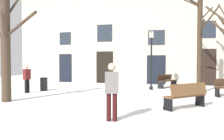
{
  "coord_description": "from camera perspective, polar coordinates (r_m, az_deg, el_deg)",
  "views": [
    {
      "loc": [
        3.09,
        -10.48,
        1.76
      ],
      "look_at": [
        0.0,
        1.55,
        1.29
      ],
      "focal_mm": 37.55,
      "sensor_mm": 36.0,
      "label": 1
    }
  ],
  "objects": [
    {
      "name": "ground_plane",
      "position": [
        11.07,
        -2.0,
        -7.0
      ],
      "size": [
        31.46,
        31.46,
        0.0
      ],
      "primitive_type": "plane",
      "color": "white"
    },
    {
      "name": "building_facade",
      "position": [
        18.81,
        4.9,
        9.36
      ],
      "size": [
        19.66,
        0.6,
        8.18
      ],
      "color": "#BCB29E",
      "rests_on": "ground"
    },
    {
      "name": "tree_left_of_center",
      "position": [
        13.78,
        20.46,
        7.25
      ],
      "size": [
        2.48,
        2.18,
        5.86
      ],
      "color": "#382B1E",
      "rests_on": "ground"
    },
    {
      "name": "tree_center",
      "position": [
        11.15,
        -24.49,
        5.49
      ],
      "size": [
        2.66,
        2.22,
        4.89
      ],
      "color": "#423326",
      "rests_on": "ground"
    },
    {
      "name": "streetlamp",
      "position": [
        14.64,
        9.56,
        3.97
      ],
      "size": [
        0.3,
        0.3,
        3.64
      ],
      "color": "black",
      "rests_on": "ground"
    },
    {
      "name": "litter_bin",
      "position": [
        14.65,
        -16.27,
        -3.29
      ],
      "size": [
        0.46,
        0.46,
        0.78
      ],
      "color": "black",
      "rests_on": "ground"
    },
    {
      "name": "bench_by_litter_bin",
      "position": [
        9.14,
        17.61,
        -5.9
      ],
      "size": [
        1.63,
        1.62,
        0.95
      ],
      "rotation": [
        0.0,
        0.0,
        3.93
      ],
      "color": "brown",
      "rests_on": "ground"
    },
    {
      "name": "bench_back_to_back_left",
      "position": [
        16.1,
        13.17,
        -2.55
      ],
      "size": [
        1.29,
        1.78,
        0.87
      ],
      "rotation": [
        0.0,
        0.0,
        1.06
      ],
      "color": "#3D2819",
      "rests_on": "ground"
    },
    {
      "name": "person_strolling",
      "position": [
        13.86,
        -20.0,
        -1.73
      ],
      "size": [
        0.28,
        0.41,
        1.56
      ],
      "rotation": [
        0.0,
        0.0,
        4.54
      ],
      "color": "black",
      "rests_on": "ground"
    },
    {
      "name": "person_by_shop_door",
      "position": [
        6.87,
        -0.05,
        -4.63
      ],
      "size": [
        0.41,
        0.28,
        1.71
      ],
      "rotation": [
        0.0,
        0.0,
        3.31
      ],
      "color": "#350F0F",
      "rests_on": "ground"
    }
  ]
}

